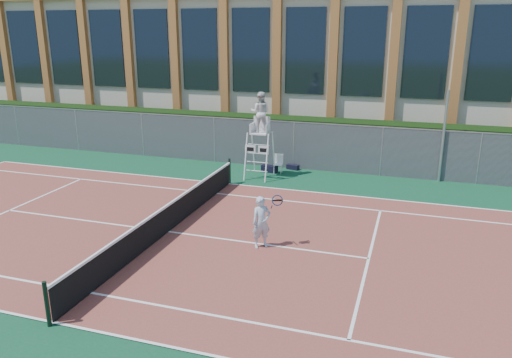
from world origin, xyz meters
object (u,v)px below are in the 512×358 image
(steel_pole, at_px, (443,137))
(umpire_chair, at_px, (260,115))
(plastic_chair, at_px, (278,162))
(tennis_player, at_px, (262,222))

(steel_pole, xyz_separation_m, umpire_chair, (-7.59, -1.65, 0.82))
(steel_pole, xyz_separation_m, plastic_chair, (-6.96, -0.85, -1.45))
(umpire_chair, height_order, tennis_player, umpire_chair)
(umpire_chair, relative_size, plastic_chair, 4.44)
(plastic_chair, distance_m, tennis_player, 8.21)
(plastic_chair, bearing_deg, steel_pole, 6.93)
(steel_pole, xyz_separation_m, tennis_player, (-5.26, -8.87, -1.13))
(umpire_chair, xyz_separation_m, tennis_player, (2.33, -7.22, -1.95))
(steel_pole, distance_m, tennis_player, 10.38)
(steel_pole, bearing_deg, tennis_player, -120.65)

